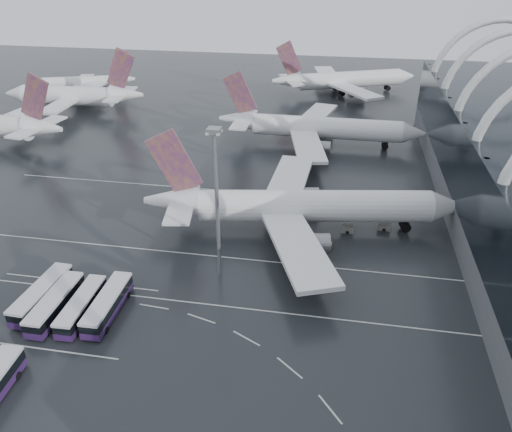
% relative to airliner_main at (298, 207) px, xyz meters
% --- Properties ---
extents(ground, '(420.00, 420.00, 0.00)m').
position_rel_airliner_main_xyz_m(ground, '(-10.82, -24.37, -5.37)').
color(ground, black).
rests_on(ground, ground).
extents(lane_marking_near, '(120.00, 0.25, 0.01)m').
position_rel_airliner_main_xyz_m(lane_marking_near, '(-10.82, -26.37, -5.36)').
color(lane_marking_near, beige).
rests_on(lane_marking_near, ground).
extents(lane_marking_mid, '(120.00, 0.25, 0.01)m').
position_rel_airliner_main_xyz_m(lane_marking_mid, '(-10.82, -12.37, -5.36)').
color(lane_marking_mid, beige).
rests_on(lane_marking_mid, ground).
extents(lane_marking_far, '(120.00, 0.25, 0.01)m').
position_rel_airliner_main_xyz_m(lane_marking_far, '(-10.82, 15.63, -5.36)').
color(lane_marking_far, beige).
rests_on(lane_marking_far, ground).
extents(bus_bay_line_south, '(28.00, 0.25, 0.01)m').
position_rel_airliner_main_xyz_m(bus_bay_line_south, '(-34.82, -40.37, -5.36)').
color(bus_bay_line_south, beige).
rests_on(bus_bay_line_south, ground).
extents(bus_bay_line_north, '(28.00, 0.25, 0.01)m').
position_rel_airliner_main_xyz_m(bus_bay_line_north, '(-34.82, -24.37, -5.36)').
color(bus_bay_line_north, beige).
rests_on(bus_bay_line_north, ground).
extents(airliner_main, '(63.19, 54.76, 21.44)m').
position_rel_airliner_main_xyz_m(airliner_main, '(0.00, 0.00, 0.00)').
color(airliner_main, white).
rests_on(airliner_main, ground).
extents(airliner_gate_b, '(58.48, 52.82, 20.38)m').
position_rel_airliner_main_xyz_m(airliner_gate_b, '(-0.28, 50.36, -0.27)').
color(airliner_gate_b, white).
rests_on(airliner_gate_b, ground).
extents(airliner_gate_c, '(55.83, 51.00, 20.85)m').
position_rel_airliner_main_xyz_m(airliner_gate_c, '(5.68, 109.52, -0.16)').
color(airliner_gate_c, white).
rests_on(airliner_gate_c, ground).
extents(jet_remote_mid, '(49.74, 40.04, 21.70)m').
position_rel_airliner_main_xyz_m(jet_remote_mid, '(-83.76, 68.74, 0.23)').
color(jet_remote_mid, white).
rests_on(jet_remote_mid, ground).
extents(jet_remote_far, '(39.41, 32.06, 17.52)m').
position_rel_airliner_main_xyz_m(jet_remote_far, '(-91.99, 90.39, -0.85)').
color(jet_remote_far, white).
rests_on(jet_remote_far, ground).
extents(bus_row_near_a, '(3.69, 13.81, 3.37)m').
position_rel_airliner_main_xyz_m(bus_row_near_a, '(-37.77, -30.91, -3.52)').
color(bus_row_near_a, '#291543').
rests_on(bus_row_near_a, ground).
extents(bus_row_near_b, '(3.31, 13.48, 3.31)m').
position_rel_airliner_main_xyz_m(bus_row_near_b, '(-34.43, -32.63, -3.55)').
color(bus_row_near_b, '#291543').
rests_on(bus_row_near_b, ground).
extents(bus_row_near_c, '(3.36, 12.88, 3.15)m').
position_rel_airliner_main_xyz_m(bus_row_near_c, '(-30.22, -32.34, -3.64)').
color(bus_row_near_c, '#291543').
rests_on(bus_row_near_c, ground).
extents(bus_row_near_d, '(3.47, 13.52, 3.31)m').
position_rel_airliner_main_xyz_m(bus_row_near_d, '(-26.36, -31.31, -3.55)').
color(bus_row_near_d, '#291543').
rests_on(bus_row_near_d, ground).
extents(floodlight_mast, '(2.06, 2.06, 26.82)m').
position_rel_airliner_main_xyz_m(floodlight_mast, '(-11.71, -18.15, 11.50)').
color(floodlight_mast, gray).
rests_on(floodlight_mast, ground).
extents(gse_cart_belly_a, '(2.14, 1.27, 1.17)m').
position_rel_airliner_main_xyz_m(gse_cart_belly_a, '(6.06, -5.84, -4.78)').
color(gse_cart_belly_a, gold).
rests_on(gse_cart_belly_a, ground).
extents(gse_cart_belly_b, '(2.48, 1.47, 1.35)m').
position_rel_airliner_main_xyz_m(gse_cart_belly_b, '(10.00, 1.09, -4.69)').
color(gse_cart_belly_b, slate).
rests_on(gse_cart_belly_b, ground).
extents(gse_cart_belly_c, '(2.30, 1.36, 1.25)m').
position_rel_airliner_main_xyz_m(gse_cart_belly_c, '(-0.25, -8.03, -4.74)').
color(gse_cart_belly_c, gold).
rests_on(gse_cart_belly_c, ground).
extents(gse_cart_belly_d, '(2.49, 1.47, 1.36)m').
position_rel_airliner_main_xyz_m(gse_cart_belly_d, '(17.29, 3.45, -4.69)').
color(gse_cart_belly_d, slate).
rests_on(gse_cart_belly_d, ground).
extents(gse_cart_belly_e, '(2.21, 1.31, 1.21)m').
position_rel_airliner_main_xyz_m(gse_cart_belly_e, '(4.51, 8.22, -4.76)').
color(gse_cart_belly_e, gold).
rests_on(gse_cart_belly_e, ground).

